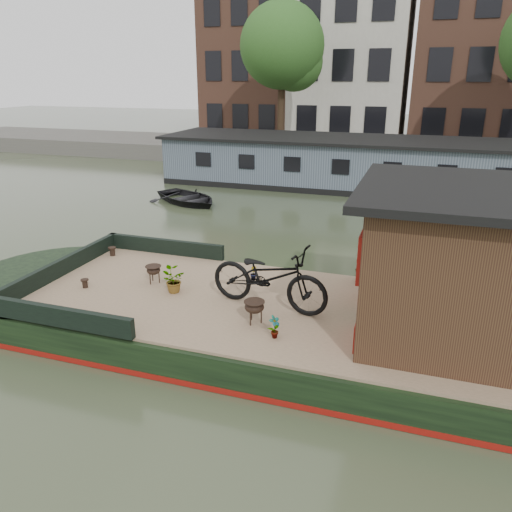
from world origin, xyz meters
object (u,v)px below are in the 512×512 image
(cabin, at_px, (484,264))
(potted_plant_a, at_px, (274,327))
(bicycle, at_px, (269,277))
(brazier_front, at_px, (254,312))
(brazier_rear, at_px, (154,274))
(dinghy, at_px, (187,194))

(cabin, bearing_deg, potted_plant_a, -159.17)
(bicycle, relative_size, potted_plant_a, 5.80)
(cabin, xyz_separation_m, potted_plant_a, (-3.05, -1.16, -1.03))
(bicycle, distance_m, brazier_front, 0.79)
(potted_plant_a, bearing_deg, cabin, 20.83)
(cabin, bearing_deg, brazier_front, -167.78)
(potted_plant_a, bearing_deg, brazier_rear, 154.74)
(cabin, relative_size, dinghy, 1.27)
(potted_plant_a, height_order, brazier_front, brazier_front)
(bicycle, xyz_separation_m, brazier_rear, (-2.56, 0.33, -0.41))
(cabin, xyz_separation_m, dinghy, (-9.56, 9.03, -1.55))
(potted_plant_a, bearing_deg, dinghy, 122.58)
(bicycle, bearing_deg, dinghy, 42.05)
(potted_plant_a, relative_size, brazier_front, 0.96)
(cabin, relative_size, brazier_rear, 10.83)
(bicycle, relative_size, brazier_rear, 6.13)
(brazier_front, xyz_separation_m, dinghy, (-6.03, 9.79, -0.53))
(bicycle, distance_m, dinghy, 10.99)
(potted_plant_a, height_order, brazier_rear, potted_plant_a)
(potted_plant_a, distance_m, brazier_rear, 3.30)
(cabin, distance_m, dinghy, 13.24)
(cabin, height_order, brazier_front, cabin)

